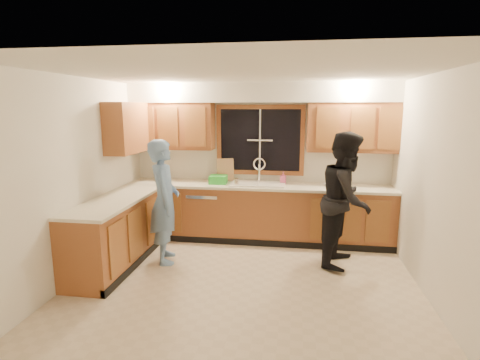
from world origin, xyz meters
name	(u,v)px	position (x,y,z in m)	size (l,w,h in m)	color
floor	(244,284)	(0.00, 0.00, 0.00)	(4.20, 4.20, 0.00)	beige
ceiling	(244,72)	(0.00, 0.00, 2.50)	(4.20, 4.20, 0.00)	white
wall_back	(260,161)	(0.00, 1.90, 1.25)	(4.20, 4.20, 0.00)	white
wall_left	(77,179)	(-2.10, 0.00, 1.25)	(3.80, 3.80, 0.00)	white
wall_right	(437,190)	(2.10, 0.00, 1.25)	(3.80, 3.80, 0.00)	white
base_cabinets_back	(258,213)	(0.00, 1.60, 0.44)	(4.20, 0.60, 0.88)	#9A562C
base_cabinets_left	(117,233)	(-1.80, 0.35, 0.44)	(0.60, 1.90, 0.88)	#9A562C
countertop_back	(258,186)	(0.00, 1.58, 0.90)	(4.20, 0.63, 0.04)	#F2E9CC
countertop_left	(116,200)	(-1.79, 0.35, 0.90)	(0.63, 1.90, 0.04)	#F2E9CC
upper_cabinets_left	(173,126)	(-1.43, 1.73, 1.83)	(1.35, 0.33, 0.75)	#9A562C
upper_cabinets_right	(352,127)	(1.43, 1.73, 1.83)	(1.35, 0.33, 0.75)	#9A562C
upper_cabinets_return	(127,128)	(-1.94, 1.12, 1.83)	(0.33, 0.90, 0.75)	#9A562C
soffit	(259,93)	(0.00, 1.72, 2.35)	(4.20, 0.35, 0.30)	white
window_frame	(260,140)	(0.00, 1.89, 1.60)	(1.44, 0.03, 1.14)	black
sink	(258,188)	(0.00, 1.60, 0.86)	(0.86, 0.52, 0.57)	white
dishwasher	(206,213)	(-0.85, 1.59, 0.41)	(0.60, 0.56, 0.82)	silver
stove	(95,248)	(-1.80, -0.22, 0.45)	(0.58, 0.75, 0.90)	silver
man	(164,202)	(-1.18, 0.56, 0.85)	(0.62, 0.41, 1.71)	#688FC5
woman	(346,199)	(1.27, 0.84, 0.91)	(0.88, 0.69, 1.82)	black
knife_block	(159,175)	(-1.66, 1.64, 1.03)	(0.12, 0.10, 0.21)	#9E5F2B
cutting_board	(225,170)	(-0.57, 1.82, 1.11)	(0.28, 0.02, 0.38)	tan
dish_crate	(218,179)	(-0.64, 1.59, 0.98)	(0.27, 0.26, 0.13)	green
soap_bottle	(283,178)	(0.40, 1.71, 1.02)	(0.09, 0.09, 0.20)	#D45182
bowl	(330,185)	(1.13, 1.62, 0.94)	(0.20, 0.20, 0.05)	silver
can_left	(236,182)	(-0.32, 1.44, 0.98)	(0.06, 0.06, 0.12)	beige
can_right	(236,182)	(-0.32, 1.44, 0.98)	(0.07, 0.07, 0.12)	beige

